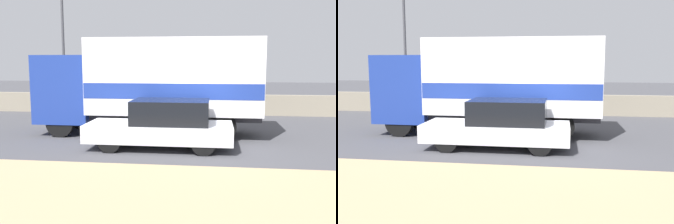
{
  "view_description": "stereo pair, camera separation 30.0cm",
  "coord_description": "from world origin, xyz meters",
  "views": [
    {
      "loc": [
        0.75,
        -12.06,
        2.75
      ],
      "look_at": [
        -0.84,
        0.69,
        1.02
      ],
      "focal_mm": 40.0,
      "sensor_mm": 36.0,
      "label": 1
    },
    {
      "loc": [
        1.05,
        -12.02,
        2.75
      ],
      "look_at": [
        -0.84,
        0.69,
        1.02
      ],
      "focal_mm": 40.0,
      "sensor_mm": 36.0,
      "label": 2
    }
  ],
  "objects": [
    {
      "name": "street_lamp",
      "position": [
        -7.11,
        6.84,
        4.47
      ],
      "size": [
        0.56,
        0.28,
        7.81
      ],
      "color": "#4C4C51",
      "rests_on": "ground_plane"
    },
    {
      "name": "car_hatchback",
      "position": [
        -0.84,
        -0.49,
        0.78
      ],
      "size": [
        4.6,
        1.72,
        1.57
      ],
      "rotation": [
        0.0,
        0.0,
        3.14
      ],
      "color": "silver",
      "rests_on": "ground_plane"
    },
    {
      "name": "dirt_shoulder_foreground",
      "position": [
        0.0,
        -5.39,
        0.02
      ],
      "size": [
        60.0,
        5.75,
        0.04
      ],
      "color": "tan",
      "rests_on": "ground_plane"
    },
    {
      "name": "stone_wall_backdrop",
      "position": [
        0.0,
        7.6,
        0.53
      ],
      "size": [
        60.0,
        0.35,
        1.06
      ],
      "color": "gray",
      "rests_on": "ground_plane"
    },
    {
      "name": "box_truck",
      "position": [
        -1.45,
        1.87,
        1.99
      ],
      "size": [
        8.34,
        2.57,
        3.59
      ],
      "rotation": [
        0.0,
        0.0,
        3.14
      ],
      "color": "navy",
      "rests_on": "ground_plane"
    },
    {
      "name": "ground_plane",
      "position": [
        0.0,
        0.0,
        0.0
      ],
      "size": [
        80.0,
        80.0,
        0.0
      ],
      "primitive_type": "plane",
      "color": "#47474C"
    }
  ]
}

